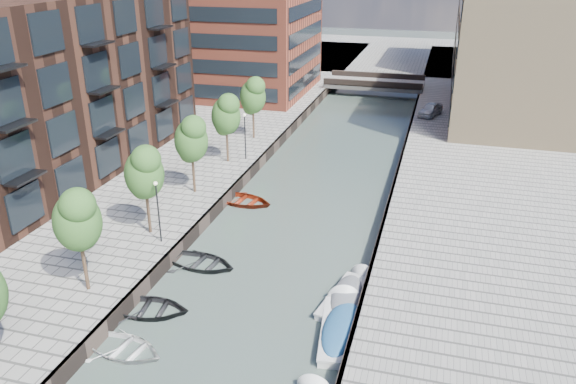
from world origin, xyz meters
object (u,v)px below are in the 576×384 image
at_px(tree_5, 226,113).
at_px(sloop_1, 149,312).
at_px(sloop_2, 243,203).
at_px(sloop_3, 125,352).
at_px(tree_4, 191,138).
at_px(car, 431,109).
at_px(tree_2, 77,218).
at_px(bridge, 375,83).
at_px(tree_3, 144,171).
at_px(tree_6, 253,95).
at_px(motorboat_3, 342,325).
at_px(sloop_4, 202,266).
at_px(motorboat_4, 350,295).

xyz_separation_m(tree_5, sloop_1, (3.48, -20.85, -5.31)).
bearing_deg(sloop_2, sloop_3, -169.87).
distance_m(tree_4, car, 31.78).
bearing_deg(tree_2, tree_4, 90.00).
bearing_deg(sloop_2, car, -17.41).
bearing_deg(bridge, tree_4, -102.00).
relative_size(tree_2, tree_4, 1.00).
bearing_deg(tree_3, tree_2, -90.00).
xyz_separation_m(tree_6, motorboat_3, (13.83, -26.47, -5.07)).
xyz_separation_m(tree_5, car, (16.43, 19.96, -3.60)).
bearing_deg(tree_2, sloop_1, 2.50).
xyz_separation_m(sloop_2, sloop_4, (0.69, -9.56, 0.00)).
height_order(tree_3, tree_6, same).
height_order(tree_2, tree_5, same).
xyz_separation_m(tree_4, sloop_4, (4.26, -8.58, -5.31)).
bearing_deg(bridge, car, -58.68).
xyz_separation_m(bridge, motorboat_3, (5.33, -52.47, -1.16)).
bearing_deg(bridge, sloop_4, -94.98).
distance_m(tree_3, motorboat_4, 14.86).
distance_m(sloop_3, motorboat_4, 12.38).
bearing_deg(sloop_3, tree_2, 59.37).
bearing_deg(car, tree_2, -92.95).
bearing_deg(tree_2, tree_6, 90.00).
distance_m(tree_6, motorboat_3, 30.29).
distance_m(bridge, sloop_2, 39.35).
xyz_separation_m(bridge, tree_4, (-8.50, -40.00, 3.92)).
bearing_deg(motorboat_4, tree_3, 169.53).
relative_size(tree_2, sloop_2, 1.26).
bearing_deg(tree_4, motorboat_4, -34.78).
relative_size(tree_2, tree_5, 1.00).
distance_m(sloop_3, sloop_4, 8.56).
bearing_deg(tree_6, tree_5, -90.00).
bearing_deg(sloop_2, sloop_1, -171.42).
relative_size(tree_5, sloop_1, 1.31).
distance_m(sloop_3, motorboat_3, 10.92).
distance_m(tree_4, sloop_1, 15.23).
distance_m(tree_4, motorboat_3, 19.30).
bearing_deg(tree_2, sloop_2, 76.59).
xyz_separation_m(tree_4, motorboat_4, (13.73, -9.54, -5.10)).
bearing_deg(sloop_3, bridge, 3.18).
bearing_deg(tree_2, tree_3, 90.00).
distance_m(tree_3, motorboat_3, 15.71).
bearing_deg(sloop_3, car, -8.08).
distance_m(tree_4, tree_6, 14.00).
relative_size(tree_2, sloop_1, 1.31).
bearing_deg(tree_5, car, 50.54).
relative_size(sloop_3, motorboat_3, 0.70).
distance_m(tree_5, motorboat_4, 22.09).
distance_m(tree_5, car, 26.11).
bearing_deg(motorboat_3, bridge, 95.80).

